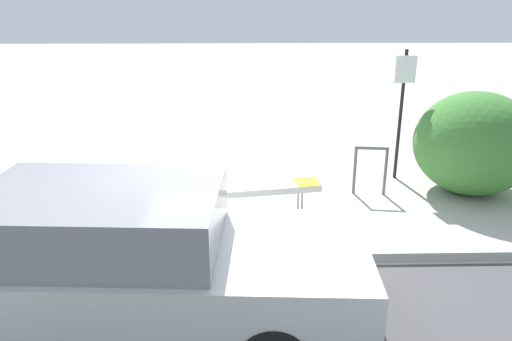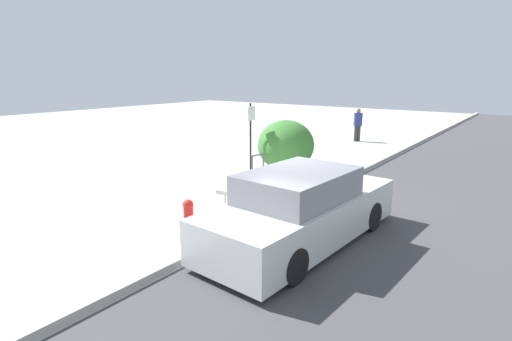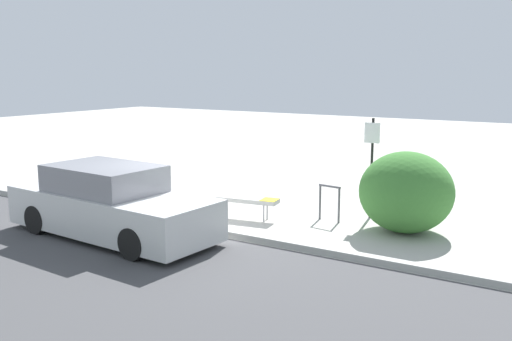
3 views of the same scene
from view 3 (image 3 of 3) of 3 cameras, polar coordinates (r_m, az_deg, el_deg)
The scene contains 8 objects.
ground_plane at distance 12.29m, azimuth -6.19°, elevation -5.92°, with size 60.00×60.00×0.00m, color #ADAAA3.
curb at distance 12.27m, azimuth -6.20°, elevation -5.63°, with size 60.00×0.20×0.13m.
bench at distance 13.09m, azimuth -1.65°, elevation -2.90°, with size 1.89×0.69×0.50m.
bike_rack at distance 12.89m, azimuth 7.36°, elevation -2.88°, with size 0.55×0.12×0.83m.
sign_post at distance 13.18m, azimuth 11.50°, elevation 1.19°, with size 0.36×0.08×2.30m.
fire_hydrant at distance 14.17m, azimuth -11.35°, elevation -2.21°, with size 0.36×0.22×0.77m.
shrub_hedge at distance 12.28m, azimuth 14.78°, elevation -2.11°, with size 1.96×1.90×1.71m.
parked_car_near at distance 12.00m, azimuth -14.36°, elevation -3.31°, with size 4.77×1.98×1.46m.
Camera 3 is at (7.37, -9.24, 3.37)m, focal length 40.00 mm.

